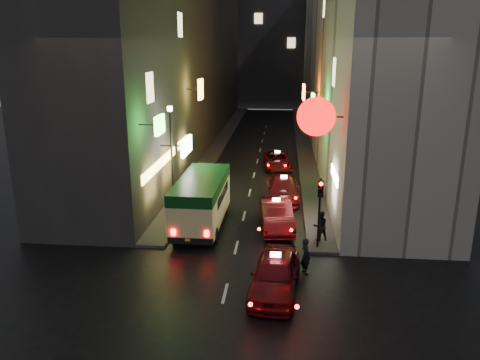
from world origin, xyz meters
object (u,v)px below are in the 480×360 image
(minibus, at_px, (201,196))
(traffic_light, at_px, (320,199))
(taxi_near, at_px, (275,272))
(lamp_post, at_px, (172,153))
(pedestrian_crossing, at_px, (306,254))

(minibus, height_order, traffic_light, traffic_light)
(taxi_near, height_order, traffic_light, traffic_light)
(minibus, distance_m, traffic_light, 6.73)
(minibus, relative_size, taxi_near, 1.11)
(traffic_light, relative_size, lamp_post, 0.56)
(lamp_post, bearing_deg, minibus, -44.14)
(taxi_near, relative_size, lamp_post, 0.96)
(minibus, xyz_separation_m, taxi_near, (4.17, -6.70, -0.87))
(taxi_near, bearing_deg, lamp_post, 125.56)
(traffic_light, bearing_deg, lamp_post, 151.09)
(pedestrian_crossing, bearing_deg, minibus, 22.95)
(minibus, bearing_deg, traffic_light, -22.47)
(minibus, bearing_deg, lamp_post, 135.86)
(minibus, distance_m, pedestrian_crossing, 7.41)
(taxi_near, height_order, lamp_post, lamp_post)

